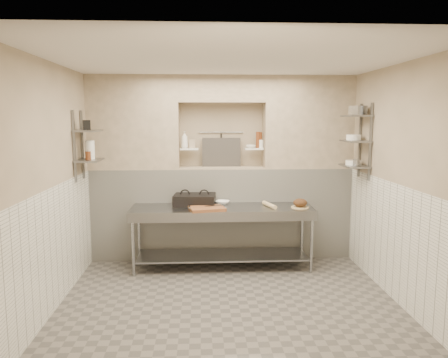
{
  "coord_description": "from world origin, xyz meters",
  "views": [
    {
      "loc": [
        -0.32,
        -4.95,
        2.17
      ],
      "look_at": [
        -0.01,
        0.9,
        1.35
      ],
      "focal_mm": 35.0,
      "sensor_mm": 36.0,
      "label": 1
    }
  ],
  "objects": [
    {
      "name": "bowl_right_mid",
      "position": [
        1.84,
        1.13,
        1.9
      ],
      "size": [
        0.21,
        0.21,
        0.08
      ],
      "primitive_type": "cylinder",
      "color": "white",
      "rests_on": "wall_shelf_right_mid"
    },
    {
      "name": "backwall_header",
      "position": [
        0.0,
        1.75,
        2.6
      ],
      "size": [
        1.3,
        0.4,
        0.4
      ],
      "primitive_type": "cube",
      "color": "tan",
      "rests_on": "backwall_lower"
    },
    {
      "name": "jar_alcove",
      "position": [
        -0.45,
        1.76,
        1.78
      ],
      "size": [
        0.09,
        0.09,
        0.13
      ],
      "primitive_type": "cube",
      "color": "tan",
      "rests_on": "alcove_shelf_left"
    },
    {
      "name": "condiment_a",
      "position": [
        0.59,
        1.76,
        1.83
      ],
      "size": [
        0.07,
        0.07,
        0.24
      ],
      "primitive_type": "cylinder",
      "color": "#5E2C14",
      "rests_on": "alcove_shelf_right"
    },
    {
      "name": "condiment_b",
      "position": [
        0.56,
        1.74,
        1.84
      ],
      "size": [
        0.06,
        0.06,
        0.25
      ],
      "primitive_type": "cylinder",
      "color": "#5E2C14",
      "rests_on": "alcove_shelf_right"
    },
    {
      "name": "wainscot_right",
      "position": [
        1.99,
        0.0,
        0.7
      ],
      "size": [
        0.02,
        3.9,
        1.4
      ],
      "primitive_type": "cube",
      "color": "white",
      "rests_on": "floor"
    },
    {
      "name": "wall_right",
      "position": [
        2.05,
        0.0,
        1.4
      ],
      "size": [
        0.1,
        3.9,
        2.8
      ],
      "primitive_type": "cube",
      "color": "tan",
      "rests_on": "ground"
    },
    {
      "name": "wall_back",
      "position": [
        0.0,
        2.0,
        1.4
      ],
      "size": [
        4.0,
        0.1,
        2.8
      ],
      "primitive_type": "cube",
      "color": "tan",
      "rests_on": "ground"
    },
    {
      "name": "backwall_lower",
      "position": [
        0.0,
        1.75,
        0.7
      ],
      "size": [
        4.0,
        0.4,
        1.4
      ],
      "primitive_type": "cube",
      "color": "white",
      "rests_on": "floor"
    },
    {
      "name": "alcove_shelf_left",
      "position": [
        -0.5,
        1.75,
        1.7
      ],
      "size": [
        0.28,
        0.16,
        0.02
      ],
      "primitive_type": "cube",
      "color": "white",
      "rests_on": "backwall_lower"
    },
    {
      "name": "condiment_c",
      "position": [
        0.61,
        1.73,
        1.78
      ],
      "size": [
        0.07,
        0.07,
        0.13
      ],
      "primitive_type": "cylinder",
      "color": "white",
      "rests_on": "alcove_shelf_right"
    },
    {
      "name": "bowl_alcove",
      "position": [
        0.45,
        1.74,
        1.74
      ],
      "size": [
        0.2,
        0.2,
        0.05
      ],
      "primitive_type": "imported",
      "rotation": [
        0.0,
        0.0,
        0.36
      ],
      "color": "white",
      "rests_on": "alcove_shelf_right"
    },
    {
      "name": "bowl_right",
      "position": [
        1.84,
        1.1,
        1.55
      ],
      "size": [
        0.22,
        0.22,
        0.07
      ],
      "primitive_type": "cylinder",
      "color": "white",
      "rests_on": "wall_shelf_right_lower"
    },
    {
      "name": "backwall_pillar_left",
      "position": [
        -1.33,
        1.75,
        2.1
      ],
      "size": [
        1.35,
        0.4,
        1.4
      ],
      "primitive_type": "cube",
      "color": "tan",
      "rests_on": "backwall_lower"
    },
    {
      "name": "wall_shelf_left_lower",
      "position": [
        -1.84,
        1.05,
        1.6
      ],
      "size": [
        0.3,
        0.5,
        0.02
      ],
      "primitive_type": "cube",
      "color": "slate",
      "rests_on": "wall_left"
    },
    {
      "name": "tongs",
      "position": [
        -0.48,
        1.02,
        0.96
      ],
      "size": [
        0.03,
        0.24,
        0.02
      ],
      "primitive_type": "cylinder",
      "rotation": [
        1.57,
        0.0,
        0.01
      ],
      "color": "gray",
      "rests_on": "cutting_board"
    },
    {
      "name": "wall_front",
      "position": [
        0.0,
        -2.0,
        1.4
      ],
      "size": [
        4.0,
        0.1,
        2.8
      ],
      "primitive_type": "cube",
      "color": "tan",
      "rests_on": "ground"
    },
    {
      "name": "jar_left",
      "position": [
        -1.84,
        1.0,
        1.67
      ],
      "size": [
        0.07,
        0.07,
        0.11
      ],
      "primitive_type": "cylinder",
      "color": "#5E2C14",
      "rests_on": "wall_shelf_left_lower"
    },
    {
      "name": "jug_left",
      "position": [
        -1.84,
        1.11,
        1.74
      ],
      "size": [
        0.13,
        0.13,
        0.25
      ],
      "primitive_type": "cylinder",
      "color": "white",
      "rests_on": "wall_shelf_left_lower"
    },
    {
      "name": "backwall_pillar_right",
      "position": [
        1.33,
        1.75,
        2.1
      ],
      "size": [
        1.35,
        0.4,
        1.4
      ],
      "primitive_type": "cube",
      "color": "tan",
      "rests_on": "backwall_lower"
    },
    {
      "name": "wall_shelf_right_upper",
      "position": [
        1.84,
        1.05,
        2.2
      ],
      "size": [
        0.3,
        0.5,
        0.03
      ],
      "primitive_type": "cube",
      "color": "slate",
      "rests_on": "wall_right"
    },
    {
      "name": "prep_table",
      "position": [
        -0.02,
        1.18,
        0.64
      ],
      "size": [
        2.6,
        0.7,
        0.9
      ],
      "color": "gray",
      "rests_on": "floor"
    },
    {
      "name": "box_left_upper",
      "position": [
        -1.84,
        0.99,
        2.08
      ],
      "size": [
        0.12,
        0.12,
        0.13
      ],
      "primitive_type": "cube",
      "rotation": [
        0.0,
        0.0,
        0.31
      ],
      "color": "black",
      "rests_on": "wall_shelf_left_upper"
    },
    {
      "name": "shelf_rail_left_a",
      "position": [
        -1.98,
        1.25,
        1.8
      ],
      "size": [
        0.03,
        0.03,
        0.95
      ],
      "primitive_type": "cube",
      "color": "slate",
      "rests_on": "wall_left"
    },
    {
      "name": "bottle_soap",
      "position": [
        -0.57,
        1.72,
        1.84
      ],
      "size": [
        0.13,
        0.13,
        0.26
      ],
      "primitive_type": "imported",
      "rotation": [
        0.0,
        0.0,
        0.42
      ],
      "color": "white",
      "rests_on": "alcove_shelf_left"
    },
    {
      "name": "bread_board",
      "position": [
        1.09,
        1.09,
        0.91
      ],
      "size": [
        0.26,
        0.26,
        0.01
      ],
      "primitive_type": "cylinder",
      "color": "tan",
      "rests_on": "prep_table"
    },
    {
      "name": "basket_right",
      "position": [
        1.84,
        1.0,
        2.27
      ],
      "size": [
        0.22,
        0.24,
        0.12
      ],
      "primitive_type": "cube",
      "rotation": [
        0.0,
        0.0,
        0.37
      ],
      "color": "gray",
      "rests_on": "wall_shelf_right_upper"
    },
    {
      "name": "rolling_pin",
      "position": [
        0.66,
        1.17,
        0.93
      ],
      "size": [
        0.17,
        0.39,
        0.06
      ],
      "primitive_type": "cylinder",
      "rotation": [
        1.57,
        0.0,
        0.28
      ],
      "color": "tan",
      "rests_on": "prep_table"
    },
    {
      "name": "utensil_rail",
      "position": [
        0.0,
        1.92,
        1.95
      ],
      "size": [
        0.7,
        0.02,
        0.02
      ],
      "primitive_type": "cylinder",
      "rotation": [
        0.0,
        1.57,
        0.0
      ],
      "color": "gray",
      "rests_on": "wall_back"
    },
    {
      "name": "ceiling",
      "position": [
        0.0,
        0.0,
        2.85
      ],
      "size": [
        4.0,
        3.9,
        0.1
      ],
      "primitive_type": "cube",
      "color": "silver",
      "rests_on": "ground"
    },
    {
      "name": "cutting_board",
      "position": [
        -0.24,
        1.0,
        0.92
      ],
      "size": [
        0.54,
        0.43,
        0.04
      ],
      "primitive_type": "cube",
      "rotation": [
        0.0,
        0.0,
        0.22
      ],
      "color": "brown",
      "rests_on": "prep_table"
    },
    {
      "name": "panini_press",
      "position": [
        -0.42,
        1.35,
        0.98
      ],
      "size": [
        0.63,
        0.48,
        0.16
      ],
      "rotation": [
        0.0,
        0.0,
        -0.09
      ],
      "color": "black",
      "rests_on": "prep_table"
    },
    {
      "name": "wall_shelf_right_lower",
      "position": [
        1.84,
        1.05,
        1.5
      ],
      "size": [
        0.3,
        0.5,
        0.02
      ],
      "primitive_type": "cube",
      "color": "slate",
      "rests_on": "wall_right"
    },
    {
      "name": "wall_shelf_right_mid",
      "position": [
        1.84,
        1.05,
        1.85
      ],
      "size": [
        0.3,
        0.5,
        0.02
      ],
      "primitive_type": "cube",
      "color": "slate",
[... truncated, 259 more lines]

